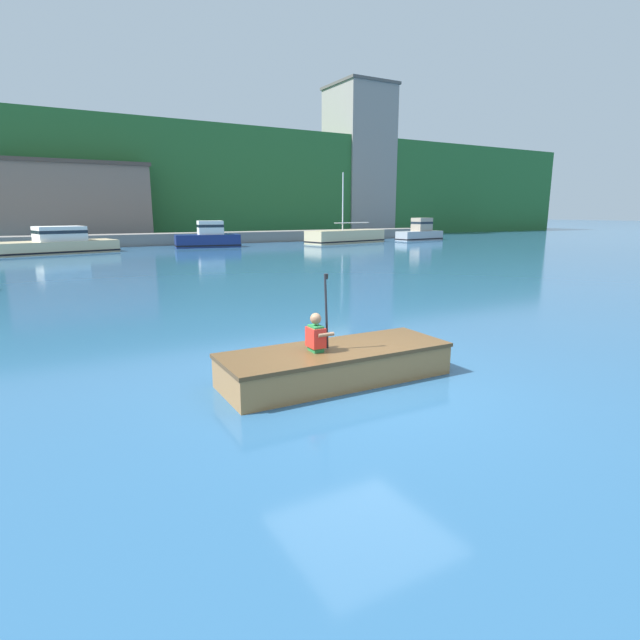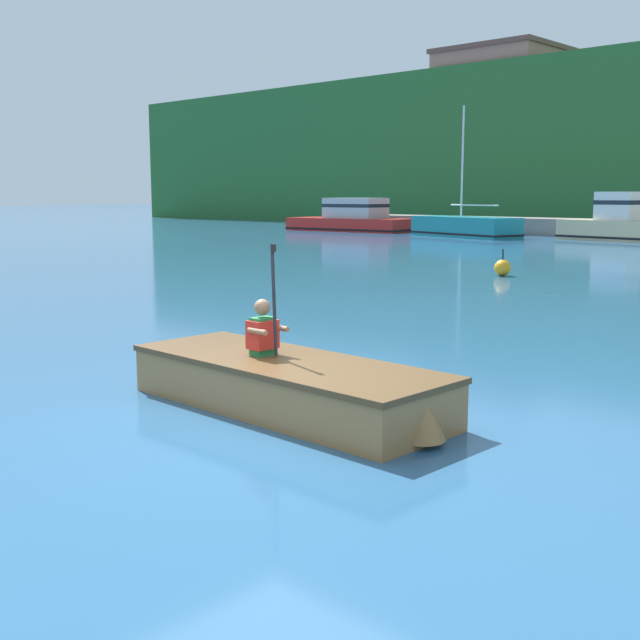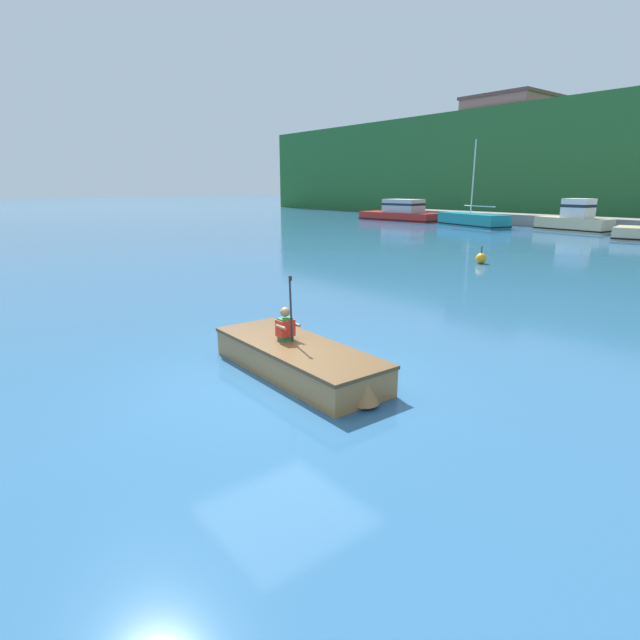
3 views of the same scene
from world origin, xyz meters
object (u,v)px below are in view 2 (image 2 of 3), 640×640
object	(u,v)px
moored_boat_dock_center_near	(352,219)
channel_buoy	(502,268)
rowboat_foreground	(290,382)
moored_boat_dock_east_inner	(465,227)
moored_boat_outer_slip_west	(614,224)
person_paddler	(263,330)

from	to	relation	value
moored_boat_dock_center_near	channel_buoy	distance (m)	26.97
rowboat_foreground	channel_buoy	xyz separation A→B (m)	(-5.46, 13.45, -0.07)
moored_boat_dock_center_near	rowboat_foreground	xyz separation A→B (m)	(25.95, -30.98, -0.44)
moored_boat_dock_center_near	moored_boat_dock_east_inner	bearing A→B (deg)	-7.55
moored_boat_dock_east_inner	rowboat_foreground	size ratio (longest dim) A/B	1.77
moored_boat_outer_slip_west	person_paddler	distance (m)	33.28
person_paddler	channel_buoy	distance (m)	14.37
person_paddler	channel_buoy	world-z (taller)	person_paddler
moored_boat_dock_center_near	rowboat_foreground	size ratio (longest dim) A/B	2.15
moored_boat_dock_east_inner	moored_boat_dock_center_near	bearing A→B (deg)	172.45
moored_boat_dock_east_inner	person_paddler	world-z (taller)	moored_boat_dock_east_inner
moored_boat_outer_slip_west	rowboat_foreground	distance (m)	33.41
moored_boat_dock_center_near	moored_boat_dock_east_inner	xyz separation A→B (m)	(8.68, -1.15, -0.22)
person_paddler	channel_buoy	xyz separation A→B (m)	(-5.06, 13.44, -0.56)
channel_buoy	person_paddler	bearing A→B (deg)	-69.38
moored_boat_outer_slip_west	channel_buoy	bearing A→B (deg)	-75.34
channel_buoy	rowboat_foreground	bearing A→B (deg)	-67.92
channel_buoy	moored_boat_dock_center_near	bearing A→B (deg)	139.46
moored_boat_dock_east_inner	channel_buoy	xyz separation A→B (m)	(11.81, -16.37, -0.28)
moored_boat_dock_center_near	channel_buoy	size ratio (longest dim) A/B	11.15
person_paddler	rowboat_foreground	bearing A→B (deg)	-1.06
moored_boat_outer_slip_west	moored_boat_dock_center_near	bearing A→B (deg)	-177.02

